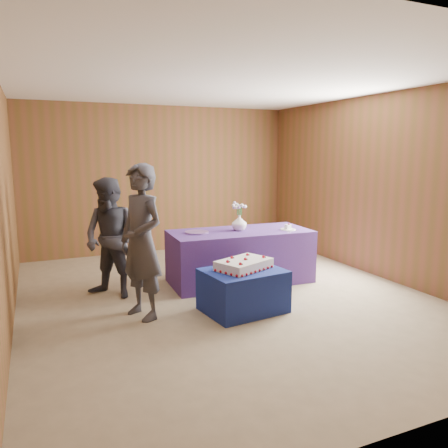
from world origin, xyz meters
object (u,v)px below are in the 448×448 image
vase (239,223)px  guest_left (141,242)px  cake_table (243,290)px  guest_right (111,238)px  sheet_cake (244,264)px  serving_table (240,256)px

vase → guest_left: bearing=-153.0°
cake_table → guest_right: bearing=132.3°
sheet_cake → guest_right: bearing=117.4°
vase → guest_right: guest_right is taller
cake_table → sheet_cake: sheet_cake is taller
vase → cake_table: bearing=-113.3°
vase → guest_right: bearing=179.1°
serving_table → sheet_cake: bearing=-110.5°
guest_left → serving_table: bearing=93.3°
cake_table → vase: 1.36m
serving_table → sheet_cake: (-0.45, -1.05, 0.18)m
vase → guest_left: size_ratio=0.13×
cake_table → sheet_cake: size_ratio=1.18×
vase → guest_left: (-1.60, -0.82, 0.01)m
cake_table → guest_left: size_ratio=0.52×
sheet_cake → guest_right: guest_right is taller
sheet_cake → guest_right: (-1.35, 1.11, 0.22)m
cake_table → guest_right: guest_right is taller
cake_table → vase: (0.48, 1.11, 0.61)m
serving_table → sheet_cake: serving_table is taller
vase → guest_right: (-1.80, 0.03, -0.09)m
cake_table → serving_table: (0.48, 1.08, 0.12)m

